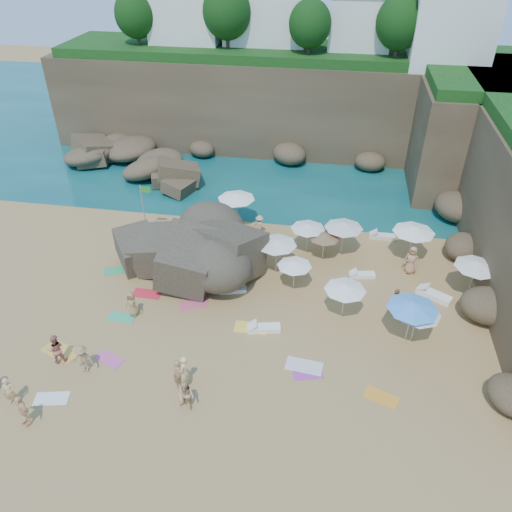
% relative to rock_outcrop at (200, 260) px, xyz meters
% --- Properties ---
extents(ground, '(120.00, 120.00, 0.00)m').
position_rel_rock_outcrop_xyz_m(ground, '(1.95, -4.76, 0.00)').
color(ground, tan).
rests_on(ground, ground).
extents(seawater, '(120.00, 120.00, 0.00)m').
position_rel_rock_outcrop_xyz_m(seawater, '(1.95, 25.24, 0.00)').
color(seawater, '#0C4751').
rests_on(seawater, ground).
extents(cliff_back, '(44.00, 8.00, 8.00)m').
position_rel_rock_outcrop_xyz_m(cliff_back, '(3.95, 20.24, 4.00)').
color(cliff_back, brown).
rests_on(cliff_back, ground).
extents(cliff_corner, '(10.00, 12.00, 8.00)m').
position_rel_rock_outcrop_xyz_m(cliff_corner, '(18.95, 15.24, 4.00)').
color(cliff_corner, brown).
rests_on(cliff_corner, ground).
extents(rock_promontory, '(12.00, 7.00, 2.00)m').
position_rel_rock_outcrop_xyz_m(rock_promontory, '(-9.05, 11.24, 0.00)').
color(rock_promontory, brown).
rests_on(rock_promontory, ground).
extents(clifftop_buildings, '(28.48, 9.48, 7.00)m').
position_rel_rock_outcrop_xyz_m(clifftop_buildings, '(4.91, 21.04, 11.24)').
color(clifftop_buildings, white).
rests_on(clifftop_buildings, cliff_back).
extents(clifftop_trees, '(35.60, 23.82, 4.40)m').
position_rel_rock_outcrop_xyz_m(clifftop_trees, '(6.73, 14.76, 11.26)').
color(clifftop_trees, '#11380F').
rests_on(clifftop_trees, ground).
extents(marina_masts, '(3.10, 0.10, 6.00)m').
position_rel_rock_outcrop_xyz_m(marina_masts, '(-14.55, 25.24, 3.00)').
color(marina_masts, white).
rests_on(marina_masts, ground).
extents(rock_outcrop, '(10.20, 8.89, 3.42)m').
position_rel_rock_outcrop_xyz_m(rock_outcrop, '(0.00, 0.00, 0.00)').
color(rock_outcrop, brown).
rests_on(rock_outcrop, ground).
extents(flag_pole, '(0.72, 0.09, 3.67)m').
position_rel_rock_outcrop_xyz_m(flag_pole, '(-4.41, 2.66, 2.34)').
color(flag_pole, silver).
rests_on(flag_pole, ground).
extents(parasol_0, '(2.62, 2.62, 2.48)m').
position_rel_rock_outcrop_xyz_m(parasol_0, '(1.46, 4.79, 2.27)').
color(parasol_0, silver).
rests_on(parasol_0, ground).
extents(parasol_1, '(2.46, 2.46, 2.33)m').
position_rel_rock_outcrop_xyz_m(parasol_1, '(8.90, 2.34, 2.14)').
color(parasol_1, silver).
rests_on(parasol_1, ground).
extents(parasol_2, '(2.47, 2.47, 2.33)m').
position_rel_rock_outcrop_xyz_m(parasol_2, '(4.96, -0.28, 2.14)').
color(parasol_2, silver).
rests_on(parasol_2, ground).
extents(parasol_3, '(2.63, 2.63, 2.48)m').
position_rel_rock_outcrop_xyz_m(parasol_3, '(13.19, 2.35, 2.28)').
color(parasol_3, silver).
rests_on(parasol_3, ground).
extents(parasol_4, '(2.47, 2.47, 2.33)m').
position_rel_rock_outcrop_xyz_m(parasol_4, '(16.38, -0.69, 2.14)').
color(parasol_4, silver).
rests_on(parasol_4, ground).
extents(parasol_5, '(2.04, 2.04, 1.93)m').
position_rel_rock_outcrop_xyz_m(parasol_5, '(6.21, -1.82, 1.77)').
color(parasol_5, silver).
rests_on(parasol_5, ground).
extents(parasol_6, '(2.01, 2.01, 1.90)m').
position_rel_rock_outcrop_xyz_m(parasol_6, '(7.75, 1.55, 1.74)').
color(parasol_6, silver).
rests_on(parasol_6, ground).
extents(parasol_7, '(2.23, 2.23, 2.11)m').
position_rel_rock_outcrop_xyz_m(parasol_7, '(6.65, 2.18, 1.93)').
color(parasol_7, silver).
rests_on(parasol_7, ground).
extents(parasol_8, '(2.35, 2.35, 2.22)m').
position_rel_rock_outcrop_xyz_m(parasol_8, '(12.75, -5.19, 2.04)').
color(parasol_8, silver).
rests_on(parasol_8, ground).
extents(parasol_9, '(2.27, 2.27, 2.15)m').
position_rel_rock_outcrop_xyz_m(parasol_9, '(9.14, -3.82, 1.97)').
color(parasol_9, silver).
rests_on(parasol_9, ground).
extents(parasol_10, '(2.62, 2.62, 2.48)m').
position_rel_rock_outcrop_xyz_m(parasol_10, '(12.49, -5.11, 2.28)').
color(parasol_10, silver).
rests_on(parasol_10, ground).
extents(lounger_0, '(1.64, 0.80, 0.24)m').
position_rel_rock_outcrop_xyz_m(lounger_0, '(10.25, -0.02, 0.12)').
color(lounger_0, white).
rests_on(lounger_0, ground).
extents(lounger_1, '(1.94, 0.70, 0.30)m').
position_rel_rock_outcrop_xyz_m(lounger_1, '(4.24, 2.77, 0.15)').
color(lounger_1, silver).
rests_on(lounger_1, ground).
extents(lounger_2, '(1.74, 0.60, 0.27)m').
position_rel_rock_outcrop_xyz_m(lounger_2, '(11.64, 4.66, 0.14)').
color(lounger_2, silver).
rests_on(lounger_2, ground).
extents(lounger_3, '(1.63, 0.89, 0.24)m').
position_rel_rock_outcrop_xyz_m(lounger_3, '(2.75, -2.76, 0.12)').
color(lounger_3, silver).
rests_on(lounger_3, ground).
extents(lounger_4, '(2.07, 1.58, 0.31)m').
position_rel_rock_outcrop_xyz_m(lounger_4, '(14.36, -1.35, 0.16)').
color(lounger_4, white).
rests_on(lounger_4, ground).
extents(lounger_5, '(1.85, 0.96, 0.27)m').
position_rel_rock_outcrop_xyz_m(lounger_5, '(5.05, -5.71, 0.14)').
color(lounger_5, white).
rests_on(lounger_5, ground).
extents(towel_1, '(1.61, 1.22, 0.03)m').
position_rel_rock_outcrop_xyz_m(towel_1, '(-2.24, -9.10, 0.01)').
color(towel_1, '#D05191').
rests_on(towel_1, ground).
extents(towel_3, '(1.51, 0.78, 0.03)m').
position_rel_rock_outcrop_xyz_m(towel_3, '(-2.85, -6.04, 0.01)').
color(towel_3, '#31AE71').
rests_on(towel_3, ground).
extents(towel_4, '(2.16, 1.54, 0.03)m').
position_rel_rock_outcrop_xyz_m(towel_4, '(-4.92, -8.99, 0.02)').
color(towel_4, gold).
rests_on(towel_4, ground).
extents(towel_5, '(1.67, 1.09, 0.03)m').
position_rel_rock_outcrop_xyz_m(towel_5, '(-3.89, -11.87, 0.01)').
color(towel_5, white).
rests_on(towel_5, ground).
extents(towel_6, '(1.59, 1.09, 0.03)m').
position_rel_rock_outcrop_xyz_m(towel_6, '(7.63, -8.40, 0.01)').
color(towel_6, '#AF37B3').
rests_on(towel_6, ground).
extents(towel_7, '(1.68, 0.87, 0.03)m').
position_rel_rock_outcrop_xyz_m(towel_7, '(-2.20, -3.83, 0.01)').
color(towel_7, red).
rests_on(towel_7, ground).
extents(towel_9, '(1.80, 1.40, 0.03)m').
position_rel_rock_outcrop_xyz_m(towel_9, '(0.76, -4.32, 0.01)').
color(towel_9, '#CD4F6E').
rests_on(towel_9, ground).
extents(towel_10, '(1.70, 1.26, 0.03)m').
position_rel_rock_outcrop_xyz_m(towel_10, '(11.09, -9.25, 0.01)').
color(towel_10, orange).
rests_on(towel_10, ground).
extents(towel_11, '(1.91, 1.47, 0.03)m').
position_rel_rock_outcrop_xyz_m(towel_11, '(-4.75, -1.91, 0.02)').
color(towel_11, '#2EA162').
rests_on(towel_11, ground).
extents(towel_12, '(1.81, 0.94, 0.03)m').
position_rel_rock_outcrop_xyz_m(towel_12, '(4.33, -5.65, 0.02)').
color(towel_12, yellow).
rests_on(towel_12, ground).
extents(towel_13, '(1.90, 1.10, 0.03)m').
position_rel_rock_outcrop_xyz_m(towel_13, '(7.40, -7.93, 0.02)').
color(towel_13, silver).
rests_on(towel_13, ground).
extents(person_stand_0, '(0.66, 0.54, 1.57)m').
position_rel_rock_outcrop_xyz_m(person_stand_0, '(-5.46, -12.38, 0.78)').
color(person_stand_0, '#DDAD74').
rests_on(person_stand_0, ground).
extents(person_stand_1, '(1.02, 0.93, 1.69)m').
position_rel_rock_outcrop_xyz_m(person_stand_1, '(-4.67, -9.63, 0.84)').
color(person_stand_1, '#B7695B').
rests_on(person_stand_1, ground).
extents(person_stand_2, '(1.01, 0.55, 1.48)m').
position_rel_rock_outcrop_xyz_m(person_stand_2, '(3.27, 3.72, 0.74)').
color(person_stand_2, '#DFB27F').
rests_on(person_stand_2, ground).
extents(person_stand_3, '(0.46, 1.01, 1.68)m').
position_rel_rock_outcrop_xyz_m(person_stand_3, '(11.96, -3.14, 0.84)').
color(person_stand_3, '#9B744D').
rests_on(person_stand_3, ground).
extents(person_stand_4, '(1.04, 0.78, 1.89)m').
position_rel_rock_outcrop_xyz_m(person_stand_4, '(13.14, 0.89, 0.94)').
color(person_stand_4, tan).
rests_on(person_stand_4, ground).
extents(person_stand_5, '(1.42, 0.92, 1.49)m').
position_rel_rock_outcrop_xyz_m(person_stand_5, '(-0.20, 1.05, 0.74)').
color(person_stand_5, '#AD7956').
rests_on(person_stand_5, ground).
extents(person_stand_6, '(0.52, 0.72, 1.87)m').
position_rel_rock_outcrop_xyz_m(person_stand_6, '(1.98, -10.09, 0.93)').
color(person_stand_6, '#F8CF8D').
rests_on(person_stand_6, ground).
extents(person_lie_0, '(1.05, 1.59, 0.42)m').
position_rel_rock_outcrop_xyz_m(person_lie_0, '(-3.08, -10.00, 0.21)').
color(person_lie_0, '#A27951').
rests_on(person_lie_0, ground).
extents(person_lie_1, '(1.67, 1.95, 0.41)m').
position_rel_rock_outcrop_xyz_m(person_lie_1, '(-4.27, -13.27, 0.21)').
color(person_lie_1, '#F2C589').
rests_on(person_lie_1, ground).
extents(person_lie_2, '(0.89, 1.59, 0.41)m').
position_rel_rock_outcrop_xyz_m(person_lie_2, '(-2.26, -5.72, 0.20)').
color(person_lie_2, '#9A774D').
rests_on(person_lie_2, ground).
extents(person_lie_4, '(1.39, 1.65, 0.38)m').
position_rel_rock_outcrop_xyz_m(person_lie_4, '(1.75, -10.15, 0.19)').
color(person_lie_4, '#A37551').
rests_on(person_lie_4, ground).
extents(person_lie_5, '(1.17, 1.77, 0.61)m').
position_rel_rock_outcrop_xyz_m(person_lie_5, '(2.43, -11.33, 0.31)').
color(person_lie_5, tan).
rests_on(person_lie_5, ground).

